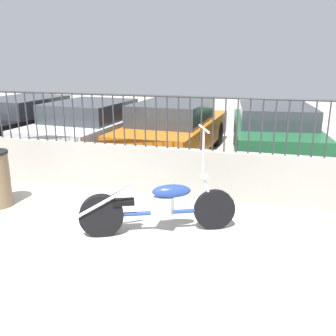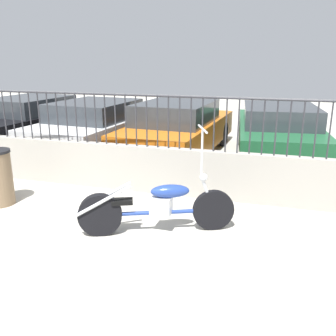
{
  "view_description": "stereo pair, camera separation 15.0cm",
  "coord_description": "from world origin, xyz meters",
  "px_view_note": "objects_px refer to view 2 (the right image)",
  "views": [
    {
      "loc": [
        3.16,
        -2.84,
        2.3
      ],
      "look_at": [
        1.76,
        2.36,
        0.7
      ],
      "focal_mm": 40.0,
      "sensor_mm": 36.0,
      "label": 1
    },
    {
      "loc": [
        3.31,
        -2.8,
        2.3
      ],
      "look_at": [
        1.76,
        2.36,
        0.7
      ],
      "focal_mm": 40.0,
      "sensor_mm": 36.0,
      "label": 2
    }
  ],
  "objects_px": {
    "car_white": "(99,125)",
    "car_orange": "(178,129)",
    "car_black": "(34,118)",
    "motorcycle_blue": "(150,207)",
    "car_green": "(278,132)"
  },
  "relations": [
    {
      "from": "motorcycle_blue",
      "to": "car_black",
      "type": "height_order",
      "value": "motorcycle_blue"
    },
    {
      "from": "car_white",
      "to": "car_orange",
      "type": "xyz_separation_m",
      "value": [
        2.1,
        -0.0,
        0.02
      ]
    },
    {
      "from": "motorcycle_blue",
      "to": "car_orange",
      "type": "distance_m",
      "value": 4.19
    },
    {
      "from": "car_white",
      "to": "car_black",
      "type": "bearing_deg",
      "value": 83.48
    },
    {
      "from": "car_white",
      "to": "car_green",
      "type": "xyz_separation_m",
      "value": [
        4.37,
        0.33,
        0.01
      ]
    },
    {
      "from": "car_black",
      "to": "car_orange",
      "type": "xyz_separation_m",
      "value": [
        4.32,
        -0.43,
        0.02
      ]
    },
    {
      "from": "car_orange",
      "to": "car_green",
      "type": "height_order",
      "value": "car_orange"
    },
    {
      "from": "motorcycle_blue",
      "to": "car_green",
      "type": "height_order",
      "value": "motorcycle_blue"
    },
    {
      "from": "car_white",
      "to": "car_green",
      "type": "relative_size",
      "value": 1.0
    },
    {
      "from": "car_black",
      "to": "car_orange",
      "type": "relative_size",
      "value": 1.01
    },
    {
      "from": "car_black",
      "to": "motorcycle_blue",
      "type": "bearing_deg",
      "value": -126.23
    },
    {
      "from": "car_black",
      "to": "car_orange",
      "type": "distance_m",
      "value": 4.35
    },
    {
      "from": "motorcycle_blue",
      "to": "car_black",
      "type": "distance_m",
      "value": 6.81
    },
    {
      "from": "car_orange",
      "to": "car_black",
      "type": "bearing_deg",
      "value": 87.78
    },
    {
      "from": "motorcycle_blue",
      "to": "car_green",
      "type": "xyz_separation_m",
      "value": [
        1.54,
        4.45,
        0.28
      ]
    }
  ]
}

